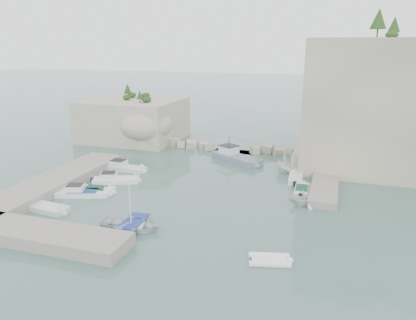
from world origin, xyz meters
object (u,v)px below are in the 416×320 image
(motorboat_d, at_px, (83,196))
(tender_east_b, at_px, (301,192))
(motorboat_c, at_px, (96,192))
(inflatable_dinghy, at_px, (269,262))
(rowboat, at_px, (131,229))
(tender_east_c, at_px, (296,180))
(motorboat_e, at_px, (49,211))
(work_boat, at_px, (236,161))
(tender_east_a, at_px, (304,205))
(motorboat_a, at_px, (124,170))
(motorboat_b, at_px, (116,182))
(tender_east_d, at_px, (294,173))

(motorboat_d, relative_size, tender_east_b, 1.40)
(motorboat_c, relative_size, inflatable_dinghy, 1.34)
(rowboat, distance_m, tender_east_c, 22.64)
(motorboat_e, bearing_deg, work_boat, 67.63)
(tender_east_c, bearing_deg, tender_east_a, -170.83)
(motorboat_d, relative_size, inflatable_dinghy, 1.81)
(motorboat_a, distance_m, rowboat, 18.62)
(motorboat_b, distance_m, motorboat_d, 5.26)
(inflatable_dinghy, bearing_deg, tender_east_d, 78.16)
(tender_east_a, xyz_separation_m, tender_east_b, (-0.67, 3.77, 0.00))
(tender_east_d, xyz_separation_m, work_boat, (-8.56, 3.28, 0.00))
(motorboat_a, height_order, inflatable_dinghy, motorboat_a)
(motorboat_b, xyz_separation_m, inflatable_dinghy, (21.08, -12.95, 0.00))
(motorboat_d, xyz_separation_m, inflatable_dinghy, (22.21, -7.81, 0.00))
(motorboat_c, distance_m, rowboat, 11.27)
(motorboat_a, distance_m, tender_east_b, 23.53)
(tender_east_a, height_order, tender_east_d, tender_east_d)
(motorboat_e, bearing_deg, tender_east_c, 45.39)
(motorboat_e, height_order, tender_east_d, tender_east_d)
(motorboat_d, distance_m, motorboat_e, 4.85)
(motorboat_d, bearing_deg, motorboat_e, -117.80)
(motorboat_a, bearing_deg, rowboat, -54.80)
(motorboat_a, height_order, motorboat_e, motorboat_a)
(tender_east_c, bearing_deg, motorboat_d, 116.63)
(rowboat, bearing_deg, tender_east_c, -39.63)
(motorboat_c, distance_m, tender_east_c, 24.08)
(motorboat_b, relative_size, work_boat, 0.68)
(motorboat_a, bearing_deg, tender_east_d, 18.16)
(motorboat_b, height_order, tender_east_d, tender_east_d)
(tender_east_c, height_order, tender_east_d, tender_east_d)
(motorboat_c, relative_size, motorboat_d, 0.74)
(motorboat_b, bearing_deg, motorboat_c, -119.38)
(motorboat_b, distance_m, work_boat, 17.97)
(motorboat_e, distance_m, tender_east_b, 27.35)
(inflatable_dinghy, height_order, tender_east_d, tender_east_d)
(motorboat_b, relative_size, tender_east_a, 1.79)
(inflatable_dinghy, height_order, tender_east_b, tender_east_b)
(motorboat_b, distance_m, motorboat_e, 10.11)
(inflatable_dinghy, xyz_separation_m, work_boat, (-9.37, 26.58, 0.00))
(motorboat_b, distance_m, inflatable_dinghy, 24.74)
(motorboat_b, height_order, rowboat, motorboat_b)
(motorboat_e, bearing_deg, motorboat_b, 86.77)
(work_boat, bearing_deg, inflatable_dinghy, -38.46)
(rowboat, relative_size, tender_east_c, 1.09)
(motorboat_a, height_order, tender_east_b, motorboat_a)
(motorboat_b, bearing_deg, motorboat_d, -125.24)
(inflatable_dinghy, xyz_separation_m, tender_east_d, (-0.81, 23.31, 0.00))
(motorboat_d, bearing_deg, tender_east_c, 11.64)
(motorboat_a, bearing_deg, tender_east_b, 0.68)
(motorboat_a, bearing_deg, motorboat_e, -87.39)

